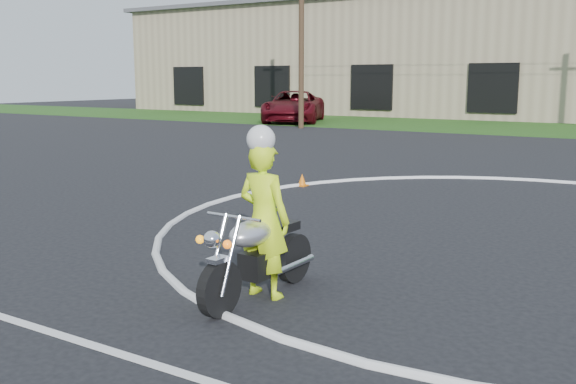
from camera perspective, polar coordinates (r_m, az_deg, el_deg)
The scene contains 5 objects.
ground at distance 8.66m, azimuth 15.54°, elevation -7.49°, with size 120.00×120.00×0.00m, color black.
primary_motorcycle at distance 7.49m, azimuth -2.72°, elevation -5.61°, with size 0.73×2.09×1.10m.
rider_primary_grp at distance 7.50m, azimuth -2.17°, elevation -2.06°, with size 0.69×0.46×2.04m.
pickup_grp at distance 38.44m, azimuth 0.52°, elevation 7.60°, with size 5.43×7.35×1.86m.
warehouse at distance 52.08m, azimuth 9.24°, elevation 11.67°, with size 41.00×17.00×8.30m.
Camera 1 is at (2.25, -7.97, 2.55)m, focal length 40.00 mm.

